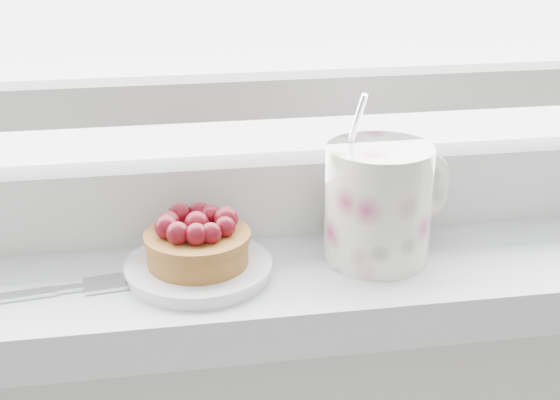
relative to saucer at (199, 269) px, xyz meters
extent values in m
cube|color=silver|center=(0.09, 0.02, -0.03)|extent=(1.60, 0.20, 0.04)
cube|color=silver|center=(0.09, 0.09, 0.03)|extent=(1.30, 0.05, 0.07)
cube|color=silver|center=(0.09, 0.09, 0.12)|extent=(1.30, 0.04, 0.04)
cylinder|color=white|center=(0.00, 0.00, 0.00)|extent=(0.12, 0.12, 0.01)
cylinder|color=brown|center=(0.00, 0.00, 0.02)|extent=(0.08, 0.08, 0.03)
cylinder|color=brown|center=(0.00, 0.00, 0.03)|extent=(0.09, 0.09, 0.01)
sphere|color=#45030A|center=(0.00, 0.00, 0.04)|extent=(0.02, 0.02, 0.02)
sphere|color=#45030A|center=(0.02, 0.01, 0.04)|extent=(0.02, 0.02, 0.02)
sphere|color=#45030A|center=(0.01, 0.02, 0.04)|extent=(0.02, 0.02, 0.02)
sphere|color=#45030A|center=(0.00, 0.02, 0.04)|extent=(0.02, 0.02, 0.02)
sphere|color=#45030A|center=(-0.01, 0.02, 0.04)|extent=(0.02, 0.02, 0.02)
sphere|color=#45030A|center=(-0.02, 0.01, 0.04)|extent=(0.02, 0.02, 0.02)
sphere|color=#45030A|center=(-0.02, 0.00, 0.04)|extent=(0.02, 0.02, 0.02)
sphere|color=#45030A|center=(-0.02, -0.02, 0.04)|extent=(0.02, 0.02, 0.02)
sphere|color=#45030A|center=(0.00, -0.02, 0.04)|extent=(0.02, 0.02, 0.02)
sphere|color=#45030A|center=(0.01, -0.02, 0.04)|extent=(0.02, 0.02, 0.02)
sphere|color=#45030A|center=(0.02, -0.01, 0.04)|extent=(0.02, 0.02, 0.02)
cylinder|color=silver|center=(0.16, 0.01, 0.05)|extent=(0.12, 0.12, 0.10)
cylinder|color=black|center=(0.16, 0.01, 0.09)|extent=(0.08, 0.08, 0.01)
torus|color=silver|center=(0.20, 0.03, 0.05)|extent=(0.07, 0.04, 0.07)
cylinder|color=silver|center=(0.14, 0.02, 0.11)|extent=(0.02, 0.02, 0.06)
cube|color=silver|center=(-0.10, -0.01, 0.00)|extent=(0.02, 0.01, 0.00)
cube|color=silver|center=(-0.08, -0.01, 0.00)|extent=(0.04, 0.03, 0.00)
cube|color=silver|center=(-0.04, -0.01, 0.00)|extent=(0.04, 0.01, 0.00)
cube|color=silver|center=(-0.04, 0.00, 0.00)|extent=(0.04, 0.01, 0.00)
cube|color=silver|center=(-0.04, 0.00, 0.00)|extent=(0.04, 0.01, 0.00)
cube|color=silver|center=(-0.05, 0.01, 0.00)|extent=(0.04, 0.01, 0.00)
camera|label=1|loc=(-0.03, -0.59, 0.30)|focal=50.00mm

